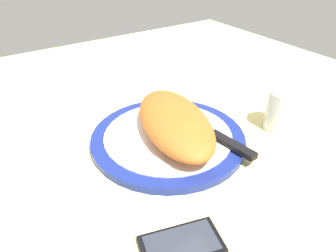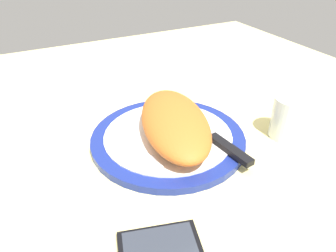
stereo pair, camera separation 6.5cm
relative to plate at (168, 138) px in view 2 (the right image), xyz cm
name	(u,v)px [view 2 (the right image)]	position (x,y,z in cm)	size (l,w,h in cm)	color
ground_plane	(168,147)	(0.00, 0.00, -2.40)	(150.00, 150.00, 3.00)	#E5D684
plate	(168,138)	(0.00, 0.00, 0.00)	(32.44, 32.44, 1.87)	navy
calzone	(175,122)	(0.99, 1.04, 4.11)	(30.08, 20.19, 6.24)	#C16023
fork	(143,150)	(3.08, -7.07, 1.18)	(16.24, 2.34, 0.40)	silver
knife	(219,141)	(7.62, 7.51, 1.47)	(25.46, 4.75, 1.20)	silver
smartphone	(159,245)	(22.97, -13.08, -0.33)	(9.20, 12.86, 1.16)	black
water_glass	(288,120)	(9.64, 23.78, 3.14)	(7.07, 7.07, 9.13)	silver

